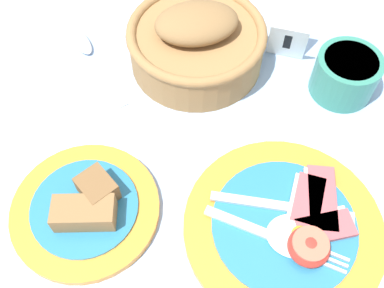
{
  "coord_description": "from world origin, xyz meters",
  "views": [
    {
      "loc": [
        -0.01,
        -0.26,
        0.55
      ],
      "look_at": [
        -0.05,
        0.08,
        0.02
      ],
      "focal_mm": 42.0,
      "sensor_mm": 36.0,
      "label": 1
    }
  ],
  "objects_px": {
    "sugar_cup": "(346,74)",
    "teaspoon_by_saucer": "(88,51)",
    "breakfast_plate": "(288,227)",
    "bread_basket": "(196,42)",
    "number_card": "(288,38)",
    "bread_plate": "(86,208)"
  },
  "relations": [
    {
      "from": "bread_plate",
      "to": "bread_basket",
      "type": "bearing_deg",
      "value": 67.74
    },
    {
      "from": "sugar_cup",
      "to": "teaspoon_by_saucer",
      "type": "relative_size",
      "value": 0.6
    },
    {
      "from": "sugar_cup",
      "to": "teaspoon_by_saucer",
      "type": "xyz_separation_m",
      "value": [
        -0.41,
        0.03,
        -0.03
      ]
    },
    {
      "from": "number_card",
      "to": "teaspoon_by_saucer",
      "type": "xyz_separation_m",
      "value": [
        -0.33,
        -0.03,
        -0.03
      ]
    },
    {
      "from": "breakfast_plate",
      "to": "teaspoon_by_saucer",
      "type": "height_order",
      "value": "breakfast_plate"
    },
    {
      "from": "breakfast_plate",
      "to": "number_card",
      "type": "distance_m",
      "value": 0.31
    },
    {
      "from": "bread_plate",
      "to": "number_card",
      "type": "bearing_deg",
      "value": 50.35
    },
    {
      "from": "sugar_cup",
      "to": "number_card",
      "type": "relative_size",
      "value": 1.32
    },
    {
      "from": "breakfast_plate",
      "to": "sugar_cup",
      "type": "bearing_deg",
      "value": 71.13
    },
    {
      "from": "breakfast_plate",
      "to": "bread_plate",
      "type": "relative_size",
      "value": 1.32
    },
    {
      "from": "bread_plate",
      "to": "teaspoon_by_saucer",
      "type": "distance_m",
      "value": 0.29
    },
    {
      "from": "breakfast_plate",
      "to": "teaspoon_by_saucer",
      "type": "distance_m",
      "value": 0.43
    },
    {
      "from": "bread_basket",
      "to": "teaspoon_by_saucer",
      "type": "height_order",
      "value": "bread_basket"
    },
    {
      "from": "bread_plate",
      "to": "breakfast_plate",
      "type": "bearing_deg",
      "value": 0.47
    },
    {
      "from": "sugar_cup",
      "to": "bread_basket",
      "type": "xyz_separation_m",
      "value": [
        -0.23,
        0.03,
        0.01
      ]
    },
    {
      "from": "breakfast_plate",
      "to": "number_card",
      "type": "xyz_separation_m",
      "value": [
        -0.0,
        0.31,
        0.03
      ]
    },
    {
      "from": "bread_plate",
      "to": "sugar_cup",
      "type": "distance_m",
      "value": 0.43
    },
    {
      "from": "breakfast_plate",
      "to": "bread_basket",
      "type": "height_order",
      "value": "bread_basket"
    },
    {
      "from": "number_card",
      "to": "sugar_cup",
      "type": "bearing_deg",
      "value": -28.19
    },
    {
      "from": "teaspoon_by_saucer",
      "to": "sugar_cup",
      "type": "bearing_deg",
      "value": -132.85
    },
    {
      "from": "breakfast_plate",
      "to": "sugar_cup",
      "type": "height_order",
      "value": "sugar_cup"
    },
    {
      "from": "breakfast_plate",
      "to": "teaspoon_by_saucer",
      "type": "xyz_separation_m",
      "value": [
        -0.33,
        0.28,
        -0.01
      ]
    }
  ]
}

